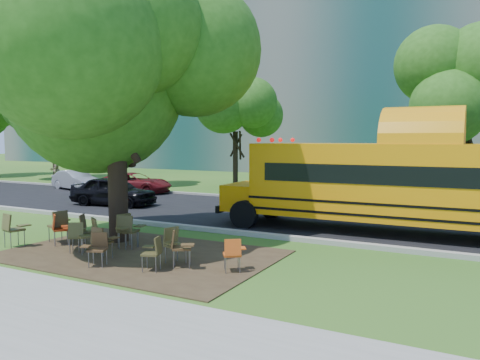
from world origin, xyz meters
The scene contains 32 objects.
ground centered at (0.00, 0.00, 0.00)m, with size 160.00×160.00×0.00m, color #295A1C.
dirt_patch centered at (1.00, -0.50, 0.01)m, with size 7.00×4.50×0.03m, color #382819.
asphalt_road centered at (0.00, 7.00, 0.02)m, with size 80.00×8.00×0.04m, color black.
kerb_near centered at (0.00, 3.00, 0.07)m, with size 80.00×0.25×0.14m, color gray.
kerb_far centered at (0.00, 11.10, 0.07)m, with size 80.00×0.25×0.14m, color gray.
building_main centered at (-8.00, 36.00, 11.00)m, with size 38.00×16.00×22.00m, color slate.
building_left centered at (-38.00, 40.00, 10.00)m, with size 26.00×14.00×20.00m, color slate.
bg_tree_0 centered at (-12.00, 13.00, 4.57)m, with size 5.20×5.20×7.18m.
bg_tree_1 centered at (-20.00, 15.00, 5.39)m, with size 6.00×6.00×8.40m.
bg_tree_2 centered at (-5.00, 16.00, 4.21)m, with size 4.80×4.80×6.62m.
bg_tree_3 centered at (8.00, 14.00, 5.03)m, with size 5.60×5.60×7.84m.
main_tree centered at (-0.54, 0.45, 5.50)m, with size 7.20×7.20×9.12m.
school_bus centered at (7.11, 5.26, 1.66)m, with size 11.81×2.82×2.87m.
chair_0 centered at (-2.62, -1.50, 0.60)m, with size 0.72×0.57×0.97m.
chair_1 centered at (-1.67, -0.73, 0.56)m, with size 0.77×0.61×0.90m.
chair_2 centered at (-0.54, -1.10, 0.52)m, with size 0.57×0.71×0.85m.
chair_3 centered at (-0.25, -0.99, 0.59)m, with size 0.80×0.63×0.95m.
chair_4 centered at (0.53, -1.35, 0.52)m, with size 0.57×0.50×0.85m.
chair_5 centered at (0.88, -1.85, 0.50)m, with size 0.55×0.65×0.82m.
chair_6 centered at (2.32, -1.56, 0.50)m, with size 0.62×0.56×0.82m.
chair_7 centered at (2.68, -1.06, 0.58)m, with size 0.77×0.62×0.93m.
chair_8 centered at (-1.96, -0.46, 0.59)m, with size 0.59×0.75×0.96m.
chair_9 centered at (-1.30, -0.36, 0.54)m, with size 0.72×0.59×0.88m.
chair_10 centered at (0.19, -0.08, 0.59)m, with size 0.57×0.73×0.95m.
chair_11 centered at (0.35, -0.13, 0.59)m, with size 0.65×0.67×0.96m.
chair_12 centered at (2.34, -0.82, 0.55)m, with size 0.55×0.70×0.89m.
chair_13 centered at (3.98, -0.82, 0.50)m, with size 0.54×0.68×0.81m.
black_car centered at (-5.90, 6.02, 0.67)m, with size 1.59×3.94×1.34m, color black.
bg_car_silver centered at (-12.50, 9.99, 0.59)m, with size 1.25×3.57×1.18m, color #9A9A9F.
bg_car_red centered at (-8.31, 10.27, 0.58)m, with size 1.93×4.18×1.16m, color #5C0F14.
pedestrian_a centered at (-14.83, 13.04, 0.83)m, with size 0.61×0.40×1.66m, color navy.
pedestrian_b centered at (-17.43, 12.67, 0.92)m, with size 0.89×0.70×1.84m, color brown.
Camera 1 is at (8.91, -9.89, 3.02)m, focal length 35.00 mm.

